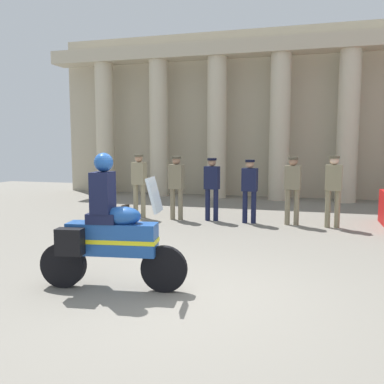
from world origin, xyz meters
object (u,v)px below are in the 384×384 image
(officer_in_row_1, at_px, (176,183))
(motorcycle_with_rider, at_px, (107,233))
(officer_in_row_2, at_px, (212,184))
(officer_in_row_3, at_px, (250,186))
(briefcase_on_ground, at_px, (125,211))
(officer_in_row_0, at_px, (139,180))
(officer_in_row_4, at_px, (293,185))
(officer_in_row_5, at_px, (333,186))

(officer_in_row_1, xyz_separation_m, motorcycle_with_rider, (0.72, -5.37, -0.20))
(officer_in_row_2, height_order, officer_in_row_3, officer_in_row_2)
(officer_in_row_2, distance_m, briefcase_on_ground, 2.51)
(officer_in_row_2, xyz_separation_m, motorcycle_with_rider, (-0.22, -5.48, -0.18))
(officer_in_row_1, distance_m, officer_in_row_2, 0.95)
(motorcycle_with_rider, bearing_deg, officer_in_row_3, 69.46)
(motorcycle_with_rider, bearing_deg, briefcase_on_ground, 104.54)
(officer_in_row_2, bearing_deg, officer_in_row_0, 8.73)
(officer_in_row_3, height_order, officer_in_row_4, officer_in_row_4)
(officer_in_row_2, relative_size, officer_in_row_3, 1.02)
(officer_in_row_1, relative_size, briefcase_on_ground, 4.70)
(officer_in_row_0, xyz_separation_m, officer_in_row_3, (3.03, -0.01, -0.07))
(officer_in_row_5, xyz_separation_m, briefcase_on_ground, (-5.39, -0.12, -0.85))
(officer_in_row_4, bearing_deg, motorcycle_with_rider, 74.13)
(officer_in_row_5, bearing_deg, motorcycle_with_rider, 65.71)
(officer_in_row_1, height_order, officer_in_row_5, officer_in_row_5)
(officer_in_row_4, bearing_deg, officer_in_row_2, 6.12)
(motorcycle_with_rider, bearing_deg, officer_in_row_5, 51.08)
(officer_in_row_4, height_order, briefcase_on_ground, officer_in_row_4)
(officer_in_row_2, xyz_separation_m, officer_in_row_5, (3.02, -0.12, 0.05))
(officer_in_row_4, bearing_deg, officer_in_row_0, 7.41)
(officer_in_row_5, height_order, briefcase_on_ground, officer_in_row_5)
(officer_in_row_0, bearing_deg, briefcase_on_ground, 33.96)
(officer_in_row_4, bearing_deg, briefcase_on_ground, 9.64)
(officer_in_row_2, relative_size, officer_in_row_4, 0.97)
(officer_in_row_2, bearing_deg, officer_in_row_4, -173.88)
(officer_in_row_3, bearing_deg, officer_in_row_0, 6.66)
(officer_in_row_1, distance_m, officer_in_row_3, 1.94)
(officer_in_row_0, distance_m, officer_in_row_2, 2.03)
(officer_in_row_0, distance_m, officer_in_row_3, 3.03)
(officer_in_row_1, relative_size, officer_in_row_3, 1.04)
(officer_in_row_5, height_order, motorcycle_with_rider, motorcycle_with_rider)
(officer_in_row_4, bearing_deg, officer_in_row_5, -178.46)
(motorcycle_with_rider, bearing_deg, officer_in_row_2, 79.91)
(officer_in_row_1, height_order, officer_in_row_2, officer_in_row_1)
(officer_in_row_0, bearing_deg, officer_in_row_2, -171.27)
(officer_in_row_0, distance_m, briefcase_on_ground, 0.93)
(officer_in_row_1, height_order, briefcase_on_ground, officer_in_row_1)
(officer_in_row_1, height_order, officer_in_row_4, officer_in_row_4)
(officer_in_row_1, bearing_deg, officer_in_row_0, 4.76)
(officer_in_row_0, height_order, officer_in_row_4, officer_in_row_0)
(officer_in_row_5, bearing_deg, officer_in_row_3, 5.75)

